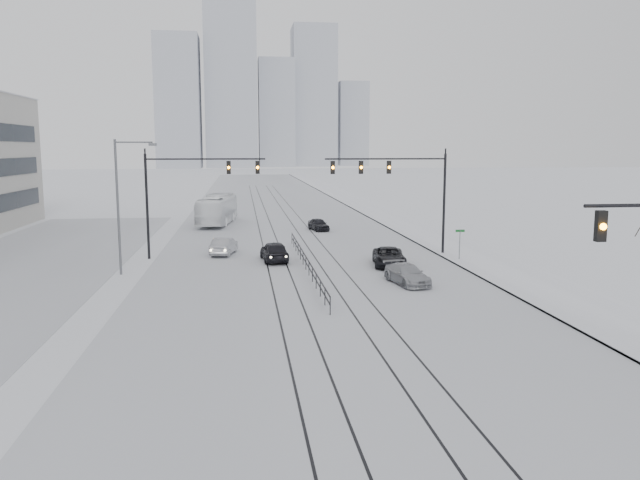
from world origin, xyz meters
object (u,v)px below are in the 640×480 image
(sedan_nb_front, at_px, (389,257))
(sedan_nb_right, at_px, (407,275))
(sedan_nb_far, at_px, (319,225))
(sedan_sb_inner, at_px, (274,251))
(box_truck, at_px, (217,210))
(sedan_sb_outer, at_px, (224,246))

(sedan_nb_front, distance_m, sedan_nb_right, 6.10)
(sedan_nb_far, bearing_deg, sedan_nb_right, -96.27)
(sedan_sb_inner, height_order, sedan_nb_far, sedan_sb_inner)
(box_truck, bearing_deg, sedan_nb_far, 155.70)
(sedan_nb_right, bearing_deg, box_truck, 100.44)
(sedan_sb_outer, height_order, sedan_nb_far, sedan_sb_outer)
(sedan_sb_outer, height_order, box_truck, box_truck)
(sedan_sb_inner, xyz_separation_m, sedan_nb_right, (7.79, -9.00, -0.14))
(sedan_sb_inner, xyz_separation_m, sedan_nb_far, (5.47, 17.17, -0.14))
(sedan_nb_front, xyz_separation_m, sedan_nb_far, (-2.63, 20.08, -0.04))
(sedan_sb_inner, xyz_separation_m, box_truck, (-5.07, 23.80, 0.87))
(sedan_sb_inner, relative_size, sedan_nb_front, 0.94)
(sedan_nb_right, bearing_deg, sedan_sb_inner, 119.93)
(sedan_sb_inner, bearing_deg, box_truck, -83.02)
(sedan_nb_right, distance_m, sedan_nb_far, 26.28)
(sedan_nb_right, relative_size, box_truck, 0.36)
(sedan_sb_outer, xyz_separation_m, box_truck, (-1.25, 20.36, 0.95))
(sedan_nb_front, height_order, sedan_nb_right, sedan_nb_front)
(sedan_sb_outer, relative_size, sedan_nb_front, 0.87)
(sedan_sb_inner, relative_size, sedan_sb_outer, 1.08)
(box_truck, bearing_deg, sedan_sb_inner, 109.89)
(sedan_nb_far, height_order, box_truck, box_truck)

